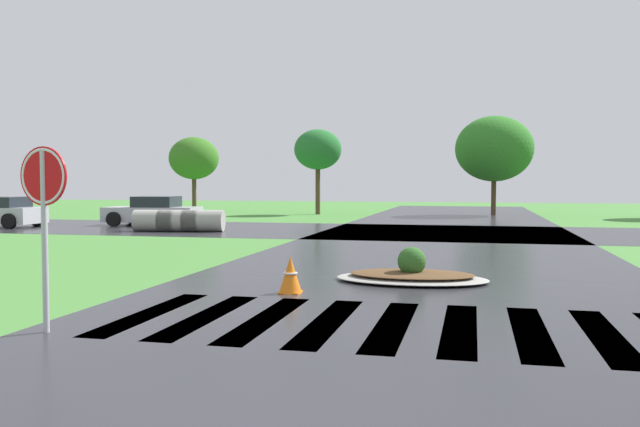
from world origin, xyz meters
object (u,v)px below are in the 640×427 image
drainage_pipe_stack (179,221)px  traffic_cone (290,275)px  stop_sign (44,195)px  median_island (412,275)px  car_silver_hatch (153,212)px

drainage_pipe_stack → traffic_cone: (8.14, -12.82, -0.11)m
stop_sign → drainage_pipe_stack: (-5.87, 16.46, -1.36)m
median_island → drainage_pipe_stack: 14.92m
stop_sign → car_silver_hatch: (-8.55, 19.54, -1.18)m
traffic_cone → car_silver_hatch: bearing=124.2°
median_island → traffic_cone: (-1.95, -1.83, 0.17)m
car_silver_hatch → traffic_cone: car_silver_hatch is taller
drainage_pipe_stack → stop_sign: bearing=-70.4°
median_island → drainage_pipe_stack: bearing=132.5°
car_silver_hatch → drainage_pipe_stack: bearing=125.3°
stop_sign → drainage_pipe_stack: stop_sign is taller
stop_sign → median_island: (4.21, 5.47, -1.65)m
stop_sign → traffic_cone: (2.26, 3.64, -1.47)m
stop_sign → car_silver_hatch: 21.36m
car_silver_hatch → drainage_pipe_stack: (2.67, -3.08, -0.18)m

